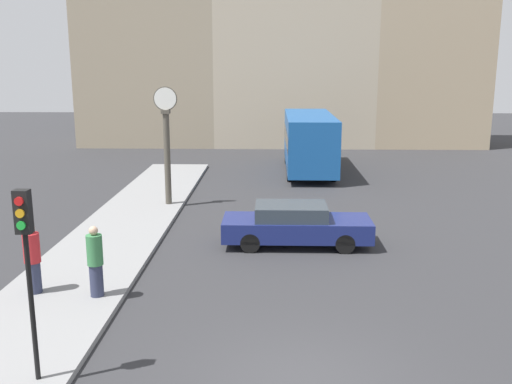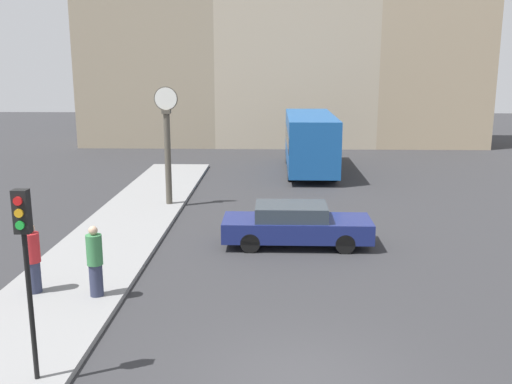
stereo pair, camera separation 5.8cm
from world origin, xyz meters
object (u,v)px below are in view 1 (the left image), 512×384
at_px(sedan_car, 295,225).
at_px(pedestrian_red_top, 32,259).
at_px(bus_distant, 309,140).
at_px(traffic_light_near, 26,246).
at_px(street_clock, 167,143).
at_px(pedestrian_green_hoodie, 95,262).

relative_size(sedan_car, pedestrian_red_top, 2.65).
bearing_deg(pedestrian_red_top, sedan_car, 33.65).
xyz_separation_m(sedan_car, bus_distant, (1.22, 12.99, 1.06)).
height_order(traffic_light_near, pedestrian_red_top, traffic_light_near).
xyz_separation_m(sedan_car, traffic_light_near, (-4.97, -8.39, 1.97)).
bearing_deg(bus_distant, sedan_car, -95.36).
relative_size(street_clock, pedestrian_green_hoodie, 2.66).
height_order(traffic_light_near, pedestrian_green_hoodie, traffic_light_near).
distance_m(traffic_light_near, street_clock, 13.33).
relative_size(bus_distant, street_clock, 1.78).
xyz_separation_m(sedan_car, street_clock, (-4.98, 4.94, 1.95)).
distance_m(street_clock, pedestrian_red_top, 9.65).
distance_m(sedan_car, traffic_light_near, 9.94).
bearing_deg(traffic_light_near, bus_distant, 73.86).
xyz_separation_m(bus_distant, pedestrian_green_hoodie, (-6.25, -17.57, -0.73)).
bearing_deg(bus_distant, traffic_light_near, -106.14).
bearing_deg(pedestrian_green_hoodie, traffic_light_near, -88.94).
bearing_deg(bus_distant, street_clock, -127.60).
xyz_separation_m(bus_distant, traffic_light_near, (-6.18, -21.37, 0.91)).
bearing_deg(street_clock, pedestrian_red_top, -100.11).
bearing_deg(pedestrian_red_top, bus_distant, 65.69).
bearing_deg(pedestrian_green_hoodie, pedestrian_red_top, 174.42).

